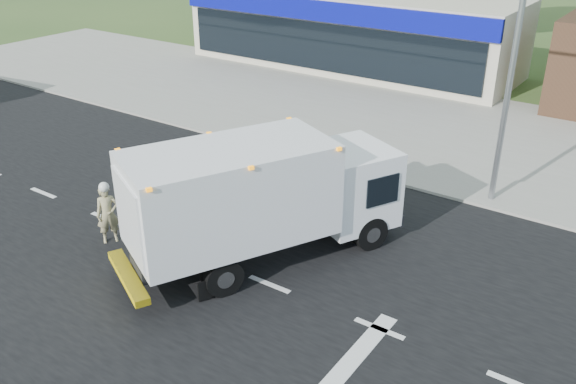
% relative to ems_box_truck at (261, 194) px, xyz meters
% --- Properties ---
extents(ground, '(120.00, 120.00, 0.00)m').
position_rel_ems_box_truck_xyz_m(ground, '(0.88, -0.87, -1.89)').
color(ground, '#385123').
rests_on(ground, ground).
extents(road_asphalt, '(60.00, 14.00, 0.02)m').
position_rel_ems_box_truck_xyz_m(road_asphalt, '(0.88, -0.87, -1.89)').
color(road_asphalt, black).
rests_on(road_asphalt, ground).
extents(sidewalk, '(60.00, 2.40, 0.12)m').
position_rel_ems_box_truck_xyz_m(sidewalk, '(0.88, 7.33, -1.83)').
color(sidewalk, gray).
rests_on(sidewalk, ground).
extents(parking_apron, '(60.00, 9.00, 0.02)m').
position_rel_ems_box_truck_xyz_m(parking_apron, '(0.88, 13.13, -1.88)').
color(parking_apron, gray).
rests_on(parking_apron, ground).
extents(lane_markings, '(55.20, 7.00, 0.01)m').
position_rel_ems_box_truck_xyz_m(lane_markings, '(2.23, -2.22, -1.87)').
color(lane_markings, silver).
rests_on(lane_markings, road_asphalt).
extents(ems_box_truck, '(5.34, 7.64, 3.28)m').
position_rel_ems_box_truck_xyz_m(ems_box_truck, '(0.00, 0.00, 0.00)').
color(ems_box_truck, black).
rests_on(ems_box_truck, ground).
extents(emergency_worker, '(0.67, 0.73, 1.79)m').
position_rel_ems_box_truck_xyz_m(emergency_worker, '(-3.96, -1.65, -1.01)').
color(emergency_worker, tan).
rests_on(emergency_worker, ground).
extents(retail_strip_mall, '(18.00, 6.20, 4.00)m').
position_rel_ems_box_truck_xyz_m(retail_strip_mall, '(-8.12, 19.06, 0.12)').
color(retail_strip_mall, beige).
rests_on(retail_strip_mall, ground).
extents(traffic_signal_pole, '(3.51, 0.25, 8.00)m').
position_rel_ems_box_truck_xyz_m(traffic_signal_pole, '(3.24, 6.73, 3.03)').
color(traffic_signal_pole, gray).
rests_on(traffic_signal_pole, ground).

